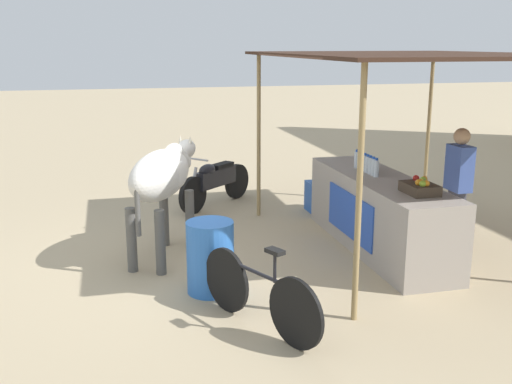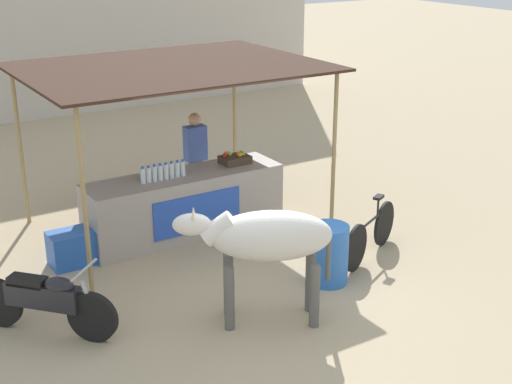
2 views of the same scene
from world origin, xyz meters
The scene contains 11 objects.
ground_plane centered at (0.00, 0.00, 0.00)m, with size 60.00×60.00×0.00m, color tan.
stall_counter centered at (0.00, 2.20, 0.48)m, with size 3.00×0.82×0.96m.
stall_awning centered at (0.00, 2.50, 2.42)m, with size 4.20×3.20×2.52m.
water_bottle_row centered at (-0.35, 2.15, 1.07)m, with size 0.70×0.07×0.25m.
fruit_crate centered at (0.91, 2.25, 1.03)m, with size 0.44×0.32×0.18m.
vendor_behind_counter centered at (0.59, 2.95, 0.85)m, with size 0.34×0.22×1.65m.
cooler_box centered at (-1.79, 2.10, 0.24)m, with size 0.60×0.44×0.48m, color blue.
water_barrel centered at (0.87, -0.19, 0.40)m, with size 0.51×0.51×0.79m, color blue.
cow centered at (-0.34, -0.55, 1.03)m, with size 1.77×1.19×1.44m.
motorcycle_parked centered at (-2.61, 0.50, 0.43)m, with size 1.27×1.39×0.90m.
bicycle_leaning centered at (1.84, 0.11, 0.35)m, with size 1.51×0.77×0.85m.
Camera 1 is at (6.90, -1.19, 2.64)m, focal length 42.00 mm.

